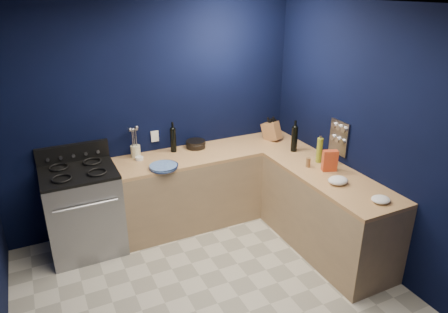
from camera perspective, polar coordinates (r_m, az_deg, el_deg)
floor at (r=4.05m, az=-0.90°, el=-19.85°), size 3.50×3.50×0.02m
ceiling at (r=2.97m, az=-1.23°, el=20.47°), size 3.50×3.50×0.02m
wall_back at (r=4.85m, az=-9.85°, el=5.32°), size 3.50×0.02×2.60m
wall_right at (r=4.28m, az=20.86°, el=1.75°), size 0.02×3.50×2.60m
cab_back at (r=5.08m, az=-1.63°, el=-4.11°), size 2.30×0.63×0.86m
top_back at (r=4.89m, az=-1.69°, el=0.59°), size 2.30×0.63×0.04m
cab_right at (r=4.62m, az=13.99°, el=-7.78°), size 0.63×1.67×0.86m
top_right at (r=4.42m, az=14.54°, el=-2.74°), size 0.63×1.67×0.04m
gas_range at (r=4.72m, az=-18.89°, el=-7.32°), size 0.76×0.66×0.92m
oven_door at (r=4.45m, az=-18.29°, el=-9.32°), size 0.59×0.02×0.42m
cooktop at (r=4.51m, az=-19.66°, el=-2.08°), size 0.76×0.66×0.03m
backguard at (r=4.75m, az=-20.30°, el=0.46°), size 0.76×0.06×0.20m
spice_panel at (r=4.67m, az=15.69°, el=2.56°), size 0.02×0.28×0.38m
wall_outlet at (r=4.90m, az=-9.61°, el=2.80°), size 0.09×0.02×0.13m
plate_stack at (r=4.46m, az=-8.44°, el=-1.42°), size 0.35×0.35×0.04m
ramekin at (r=4.72m, az=-11.71°, el=-0.26°), size 0.12×0.12×0.04m
utensil_crock at (r=4.79m, az=-12.19°, el=0.71°), size 0.14×0.14×0.14m
wine_bottle_back at (r=4.85m, az=-7.08°, el=2.26°), size 0.07×0.07×0.29m
lemon_basket at (r=4.97m, az=-3.95°, el=1.72°), size 0.29×0.29×0.09m
knife_block at (r=5.24m, az=6.62°, el=3.52°), size 0.22×0.29×0.28m
wine_bottle_right at (r=4.89m, az=9.76°, el=2.39°), size 0.09×0.09×0.30m
oil_bottle at (r=4.64m, az=13.13°, el=0.85°), size 0.07×0.07×0.28m
spice_jar_near at (r=4.53m, az=11.62°, el=-0.80°), size 0.05×0.05×0.11m
spice_jar_far at (r=4.57m, az=13.68°, el=-0.93°), size 0.05×0.05×0.08m
crouton_bag at (r=4.47m, az=14.50°, el=-0.56°), size 0.17×0.12×0.23m
towel_front at (r=4.23m, az=15.58°, el=-3.22°), size 0.21×0.18×0.07m
towel_end at (r=4.01m, az=20.97°, el=-5.60°), size 0.21×0.20×0.05m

